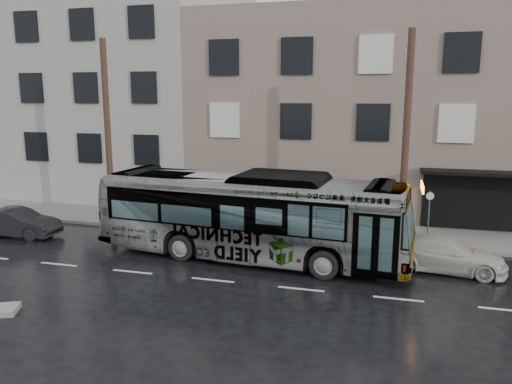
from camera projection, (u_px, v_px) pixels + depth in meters
The scene contains 10 objects.
ground at pixel (234, 258), 20.21m from camera, with size 120.00×120.00×0.00m, color black.
sidewalk at pixel (264, 226), 24.83m from camera, with size 90.00×3.60×0.15m, color gray.
building_taupe at pixel (377, 112), 29.88m from camera, with size 20.00×12.00×11.00m, color gray.
building_grey at pixel (59, 74), 36.76m from camera, with size 26.00×15.00×16.00m, color #ACA9A2.
utility_pole_front at pixel (406, 140), 20.76m from camera, with size 0.30×0.30×9.00m, color #513628.
utility_pole_rear at pixel (108, 134), 24.37m from camera, with size 0.30×0.30×9.00m, color #513628.
sign_post at pixel (428, 219), 21.11m from camera, with size 0.06×0.06×2.40m, color slate.
bus at pixel (250, 216), 19.95m from camera, with size 2.96×12.65×3.52m, color #B2B2B2.
white_sedan at pixel (443, 254), 18.71m from camera, with size 1.81×4.46×1.29m, color silver.
dark_sedan at pixel (16, 223), 23.21m from camera, with size 1.40×4.03×1.33m, color black.
Camera 1 is at (5.94, -18.40, 6.53)m, focal length 35.00 mm.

